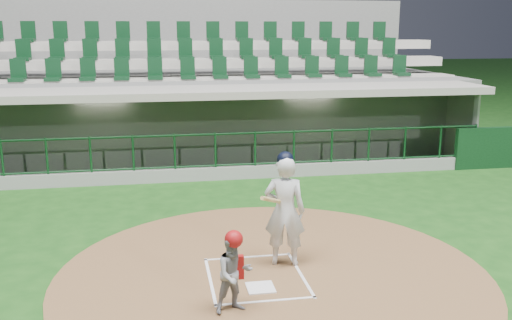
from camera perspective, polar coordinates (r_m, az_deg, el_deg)
The scene contains 8 objects.
ground at distance 9.80m, azimuth -0.30°, elevation -11.00°, with size 120.00×120.00×0.00m, color #144012.
dirt_circle at distance 9.66m, azimuth 1.69°, elevation -11.32°, with size 7.20×7.20×0.01m, color brown.
home_plate at distance 9.16m, azimuth 0.45°, elevation -12.64°, with size 0.43×0.43×0.02m, color white.
batter_box_chalk at distance 9.52m, azimuth 0.01°, elevation -11.64°, with size 1.55×1.80×0.01m.
dugout_structure at distance 16.98m, azimuth -4.30°, elevation 2.81°, with size 16.40×3.70×3.00m.
seating_deck at distance 19.94m, azimuth -5.59°, elevation 5.65°, with size 17.00×6.72×5.15m.
batter at distance 9.69m, azimuth 2.88°, elevation -4.95°, with size 0.94×0.96×1.99m.
catcher at distance 8.26m, azimuth -2.21°, elevation -11.10°, with size 0.65×0.56×1.23m.
Camera 1 is at (-1.49, -8.81, 4.01)m, focal length 40.00 mm.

